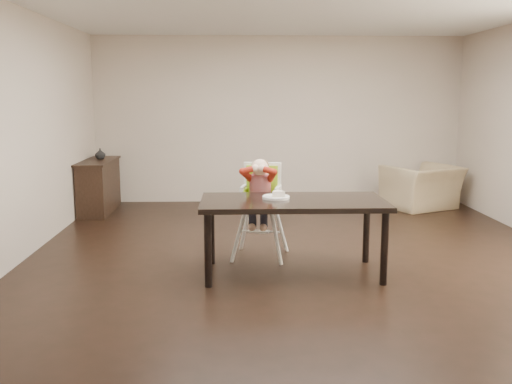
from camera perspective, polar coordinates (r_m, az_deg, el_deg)
ground at (r=6.19m, az=4.62°, el=-6.87°), size 7.00×7.00×0.00m
room_walls at (r=5.93m, az=4.87°, el=10.57°), size 6.02×7.02×2.71m
dining_table at (r=5.59m, az=3.73°, el=-1.57°), size 1.80×0.90×0.75m
high_chair at (r=6.18m, az=0.46°, el=0.42°), size 0.53×0.53×1.08m
plate at (r=5.63m, az=2.08°, el=-0.38°), size 0.35×0.35×0.08m
armchair at (r=9.26m, az=16.27°, el=1.17°), size 1.22×1.04×0.90m
sideboard at (r=8.94m, az=-15.44°, el=0.58°), size 0.44×1.26×0.79m
vase at (r=9.05m, az=-15.32°, el=3.70°), size 0.19×0.20×0.16m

